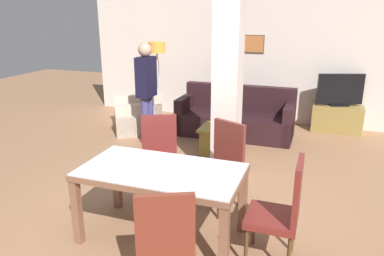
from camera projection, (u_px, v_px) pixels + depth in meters
ground_plane at (163, 236)px, 3.92m from camera, size 18.00×18.00×0.00m
back_wall at (253, 56)px, 7.68m from camera, size 7.20×0.09×2.70m
divider_pillar at (228, 82)px, 4.93m from camera, size 0.34×0.38×2.70m
dining_table at (162, 184)px, 3.74m from camera, size 1.61×0.87×0.77m
dining_chair_far_left at (160, 155)px, 4.64m from camera, size 0.61×0.61×1.03m
dining_chair_near_right at (165, 243)px, 2.88m from camera, size 0.61×0.61×1.03m
dining_chair_far_right at (222, 162)px, 4.40m from camera, size 0.61×0.61×1.03m
dining_chair_head_right at (282, 209)px, 3.38m from camera, size 0.46×0.46×1.03m
sofa at (236, 119)px, 7.02m from camera, size 2.12×0.86×0.90m
armchair at (139, 116)px, 7.32m from camera, size 1.22×1.24×0.78m
coffee_table at (219, 140)px, 6.14m from camera, size 0.60×0.58×0.44m
bottle at (228, 122)px, 5.94m from camera, size 0.07×0.07×0.30m
tv_stand at (337, 119)px, 7.21m from camera, size 0.92×0.40×0.52m
tv_screen at (340, 90)px, 7.04m from camera, size 0.83×0.33×0.61m
floor_lamp at (157, 54)px, 7.79m from camera, size 0.35×0.35×1.63m
standing_person at (146, 87)px, 6.35m from camera, size 0.23×0.39×1.75m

